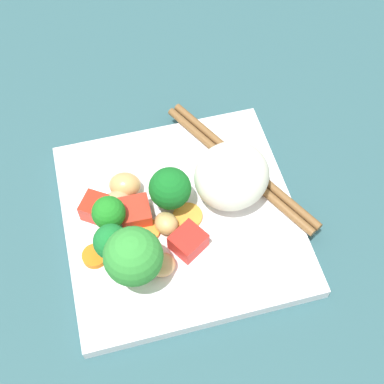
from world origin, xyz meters
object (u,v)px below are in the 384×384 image
rice_mound (232,176)px  broccoli_floret_2 (170,189)px  square_plate (180,217)px  carrot_slice_0 (95,256)px  chopstick_pair (240,165)px

rice_mound → broccoli_floret_2: size_ratio=1.45×
square_plate → broccoli_floret_2: 4.12cm
square_plate → carrot_slice_0: (-2.99, 9.25, 1.13)cm
chopstick_pair → broccoli_floret_2: bearing=80.6°
rice_mound → chopstick_pair: 4.36cm
carrot_slice_0 → chopstick_pair: 18.41cm
rice_mound → chopstick_pair: size_ratio=0.40×
square_plate → carrot_slice_0: size_ratio=9.66×
square_plate → rice_mound: size_ratio=3.01×
square_plate → rice_mound: rice_mound is taller
rice_mound → carrot_slice_0: size_ratio=3.21×
rice_mound → carrot_slice_0: rice_mound is taller
rice_mound → square_plate: bearing=103.7°
rice_mound → broccoli_floret_2: (-0.13, 6.47, -0.02)cm
square_plate → carrot_slice_0: carrot_slice_0 is taller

